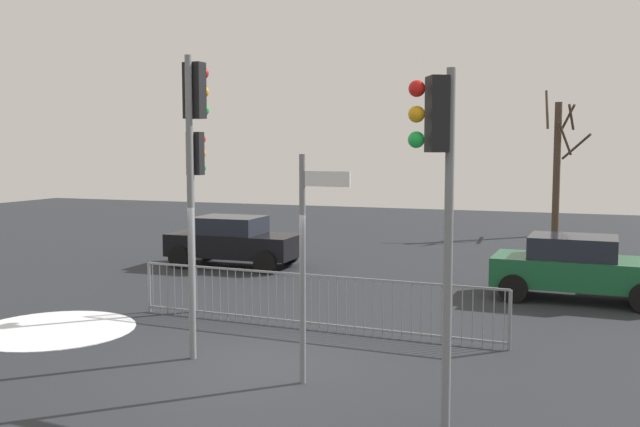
% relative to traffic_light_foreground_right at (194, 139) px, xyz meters
% --- Properties ---
extents(ground_plane, '(60.00, 60.00, 0.00)m').
position_rel_traffic_light_foreground_right_xyz_m(ground_plane, '(1.13, -0.10, -3.61)').
color(ground_plane, '#26282D').
extents(traffic_light_foreground_right, '(0.33, 0.57, 4.94)m').
position_rel_traffic_light_foreground_right_xyz_m(traffic_light_foreground_right, '(0.00, 0.00, 0.00)').
color(traffic_light_foreground_right, slate).
rests_on(traffic_light_foreground_right, ground).
extents(traffic_light_rear_left, '(0.52, 0.41, 4.41)m').
position_rel_traffic_light_foreground_right_xyz_m(traffic_light_rear_left, '(4.31, -1.66, -0.38)').
color(traffic_light_rear_left, slate).
rests_on(traffic_light_rear_left, ground).
extents(traffic_light_mid_left, '(0.32, 0.57, 3.90)m').
position_rel_traffic_light_foreground_right_xyz_m(traffic_light_mid_left, '(-1.71, 2.92, -0.75)').
color(traffic_light_mid_left, slate).
rests_on(traffic_light_mid_left, ground).
extents(direction_sign_post, '(0.79, 0.12, 3.38)m').
position_rel_traffic_light_foreground_right_xyz_m(direction_sign_post, '(2.20, -0.65, -1.73)').
color(direction_sign_post, slate).
rests_on(direction_sign_post, ground).
extents(pedestrian_guard_railing, '(7.50, 0.36, 1.07)m').
position_rel_traffic_light_foreground_right_xyz_m(pedestrian_guard_railing, '(1.12, 2.31, -3.05)').
color(pedestrian_guard_railing, slate).
rests_on(pedestrian_guard_railing, ground).
extents(car_green_far, '(3.86, 2.04, 1.47)m').
position_rel_traffic_light_foreground_right_xyz_m(car_green_far, '(5.89, 6.90, -2.84)').
color(car_green_far, '#195933').
rests_on(car_green_far, ground).
extents(car_black_near, '(3.84, 1.99, 1.47)m').
position_rel_traffic_light_foreground_right_xyz_m(car_black_near, '(-3.63, 8.28, -2.84)').
color(car_black_near, black).
rests_on(car_black_near, ground).
extents(bare_tree_left, '(1.81, 1.86, 5.78)m').
position_rel_traffic_light_foreground_right_xyz_m(bare_tree_left, '(5.00, 19.40, -0.71)').
color(bare_tree_left, '#473828').
rests_on(bare_tree_left, ground).
extents(snow_patch_kerb, '(3.07, 3.07, 0.01)m').
position_rel_traffic_light_foreground_right_xyz_m(snow_patch_kerb, '(-3.47, 0.54, -3.60)').
color(snow_patch_kerb, white).
rests_on(snow_patch_kerb, ground).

